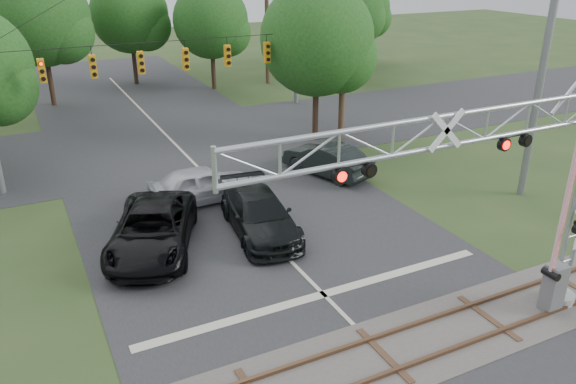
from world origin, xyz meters
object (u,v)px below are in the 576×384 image
crossing_gantry (502,182)px  pickup_black (153,229)px  streetlight (315,47)px  car_dark (260,214)px  traffic_signal_span (202,56)px  sedan_silver (203,184)px

crossing_gantry → pickup_black: size_ratio=1.94×
streetlight → crossing_gantry: bearing=-106.6°
pickup_black → car_dark: pickup_black is taller
traffic_signal_span → streetlight: 10.09m
car_dark → crossing_gantry: bearing=-62.8°
crossing_gantry → pickup_black: 12.86m
sedan_silver → streetlight: size_ratio=0.56×
traffic_signal_span → car_dark: traffic_signal_span is taller
pickup_black → sedan_silver: size_ratio=1.27×
sedan_silver → streetlight: (11.09, 9.55, 4.10)m
car_dark → streetlight: size_ratio=0.65×
crossing_gantry → streetlight: streetlight is taller
crossing_gantry → traffic_signal_span: bearing=97.2°
traffic_signal_span → pickup_black: (-5.22, -8.80, -4.85)m
sedan_silver → traffic_signal_span: bearing=-21.4°
pickup_black → sedan_silver: (3.22, 3.58, -0.03)m
crossing_gantry → sedan_silver: (-4.34, 13.15, -4.13)m
car_dark → pickup_black: bearing=-179.8°
crossing_gantry → car_dark: (-3.28, 9.04, -4.14)m
traffic_signal_span → crossing_gantry: bearing=-82.8°
car_dark → streetlight: streetlight is taller
traffic_signal_span → sedan_silver: size_ratio=3.88×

